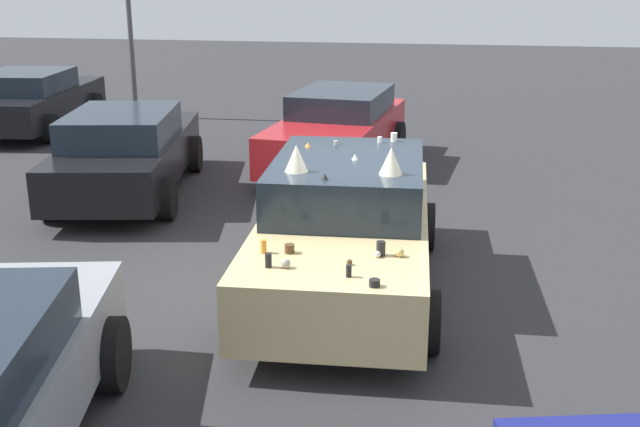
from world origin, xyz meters
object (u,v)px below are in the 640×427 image
object	(u,v)px
parked_sedan_near_right	(32,100)
lot_lamp_post	(128,1)
parked_sedan_far_right	(338,129)
parked_sedan_near_left	(127,151)
art_car_decorated	(346,225)

from	to	relation	value
parked_sedan_near_right	lot_lamp_post	bearing A→B (deg)	-45.91
parked_sedan_near_right	parked_sedan_far_right	xyz separation A→B (m)	(-2.27, -7.35, 0.03)
parked_sedan_far_right	parked_sedan_near_left	bearing A→B (deg)	-47.15
lot_lamp_post	parked_sedan_near_right	bearing A→B (deg)	140.11
parked_sedan_far_right	lot_lamp_post	xyz separation A→B (m)	(4.23, 5.71, 2.06)
parked_sedan_near_right	parked_sedan_near_left	size ratio (longest dim) A/B	0.98
parked_sedan_far_right	lot_lamp_post	world-z (taller)	lot_lamp_post
parked_sedan_near_left	art_car_decorated	bearing A→B (deg)	-138.89
art_car_decorated	parked_sedan_far_right	xyz separation A→B (m)	(5.52, 0.91, -0.03)
parked_sedan_near_right	art_car_decorated	bearing A→B (deg)	-139.36
parked_sedan_near_right	lot_lamp_post	world-z (taller)	lot_lamp_post
parked_sedan_far_right	parked_sedan_near_left	xyz separation A→B (m)	(-2.29, 3.13, -0.01)
parked_sedan_far_right	art_car_decorated	bearing A→B (deg)	15.94
art_car_decorated	lot_lamp_post	bearing A→B (deg)	-148.47
art_car_decorated	parked_sedan_near_left	bearing A→B (deg)	-131.25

